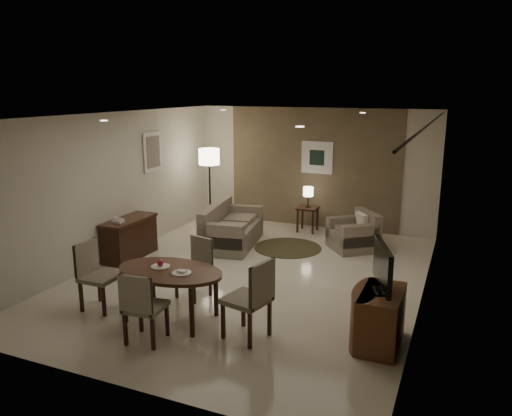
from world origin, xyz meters
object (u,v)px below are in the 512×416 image
at_px(chair_near, 146,306).
at_px(side_table, 308,219).
at_px(sofa, 232,225).
at_px(chair_left, 100,276).
at_px(chair_far, 193,269).
at_px(armchair, 353,231).
at_px(tv_cabinet, 381,319).
at_px(console_desk, 130,238).
at_px(floor_lamp, 210,189).
at_px(chair_right, 246,298).
at_px(dining_table, 171,295).

xyz_separation_m(chair_near, side_table, (0.38, 5.55, -0.19)).
distance_m(chair_near, sofa, 4.06).
bearing_deg(side_table, chair_left, -107.05).
height_order(chair_far, armchair, chair_far).
relative_size(tv_cabinet, armchair, 1.06).
xyz_separation_m(console_desk, sofa, (1.44, 1.45, 0.04)).
bearing_deg(floor_lamp, chair_right, -56.78).
height_order(chair_near, sofa, chair_near).
xyz_separation_m(chair_far, sofa, (-0.58, 2.58, -0.04)).
distance_m(chair_far, sofa, 2.65).
distance_m(chair_near, armchair, 4.94).
distance_m(chair_far, armchair, 3.69).
distance_m(chair_far, chair_left, 1.34).
height_order(console_desk, floor_lamp, floor_lamp).
relative_size(armchair, side_table, 1.53).
bearing_deg(sofa, chair_near, -179.33).
distance_m(tv_cabinet, dining_table, 2.81).
bearing_deg(chair_near, chair_left, -30.86).
xyz_separation_m(console_desk, floor_lamp, (0.44, 2.38, 0.53)).
distance_m(console_desk, chair_far, 2.32).
relative_size(chair_left, armchair, 1.16).
height_order(chair_far, floor_lamp, floor_lamp).
bearing_deg(tv_cabinet, sofa, 139.49).
height_order(armchair, floor_lamp, floor_lamp).
height_order(chair_far, chair_left, chair_left).
distance_m(dining_table, chair_near, 0.66).
xyz_separation_m(tv_cabinet, side_table, (-2.34, 4.50, -0.07)).
distance_m(sofa, armchair, 2.41).
bearing_deg(dining_table, console_desk, 137.97).
relative_size(console_desk, side_table, 2.16).
distance_m(dining_table, side_table, 4.92).
xyz_separation_m(console_desk, chair_near, (2.16, -2.55, 0.10)).
bearing_deg(tv_cabinet, chair_near, -158.93).
relative_size(chair_left, side_table, 1.77).
bearing_deg(floor_lamp, dining_table, -68.61).
distance_m(chair_left, floor_lamp, 4.45).
height_order(console_desk, sofa, sofa).
height_order(tv_cabinet, armchair, armchair).
bearing_deg(armchair, tv_cabinet, -21.00).
relative_size(console_desk, armchair, 1.42).
xyz_separation_m(console_desk, side_table, (2.55, 3.00, -0.10)).
distance_m(tv_cabinet, chair_far, 2.89).
bearing_deg(armchair, chair_near, -57.24).
bearing_deg(chair_far, chair_right, -21.34).
height_order(chair_right, side_table, chair_right).
relative_size(dining_table, armchair, 1.80).
bearing_deg(chair_right, chair_far, -110.44).
bearing_deg(sofa, tv_cabinet, -140.08).
bearing_deg(side_table, floor_lamp, -163.55).
bearing_deg(chair_right, console_desk, -107.91).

